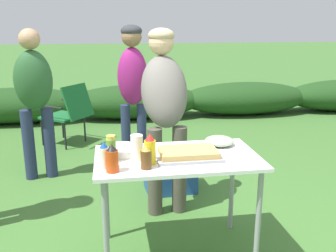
{
  "coord_description": "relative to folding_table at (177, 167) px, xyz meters",
  "views": [
    {
      "loc": [
        -0.43,
        -2.34,
        1.6
      ],
      "look_at": [
        -0.03,
        0.23,
        0.89
      ],
      "focal_mm": 40.0,
      "sensor_mm": 36.0,
      "label": 1
    }
  ],
  "objects": [
    {
      "name": "paper_cup_stack",
      "position": [
        -0.27,
        -0.04,
        0.16
      ],
      "size": [
        0.08,
        0.08,
        0.17
      ],
      "primitive_type": "cylinder",
      "color": "white",
      "rests_on": "folding_table"
    },
    {
      "name": "mixing_bowl",
      "position": [
        0.35,
        0.18,
        0.11
      ],
      "size": [
        0.21,
        0.21,
        0.06
      ],
      "primitive_type": "ellipsoid",
      "color": "#ADBC99",
      "rests_on": "folding_table"
    },
    {
      "name": "beer_bottle",
      "position": [
        -0.23,
        -0.19,
        0.15
      ],
      "size": [
        0.07,
        0.07,
        0.15
      ],
      "color": "brown",
      "rests_on": "folding_table"
    },
    {
      "name": "mustard_bottle",
      "position": [
        -0.2,
        -0.11,
        0.17
      ],
      "size": [
        0.07,
        0.07,
        0.2
      ],
      "color": "yellow",
      "rests_on": "folding_table"
    },
    {
      "name": "standing_person_in_red_jacket",
      "position": [
        -0.19,
        1.63,
        0.34
      ],
      "size": [
        0.32,
        0.24,
        1.59
      ],
      "rotation": [
        0.0,
        0.0,
        0.02
      ],
      "color": "#232D4C",
      "rests_on": "ground"
    },
    {
      "name": "camp_chair_green_behind_table",
      "position": [
        -0.99,
        2.7,
        -0.2
      ],
      "size": [
        0.75,
        0.72,
        0.83
      ],
      "rotation": [
        0.0,
        0.0,
        0.95
      ],
      "color": "#19602D",
      "rests_on": "ground"
    },
    {
      "name": "shrub_hedge",
      "position": [
        -0.0,
        4.07,
        -0.37
      ],
      "size": [
        14.4,
        0.9,
        0.58
      ],
      "color": "#1E4219",
      "rests_on": "ground"
    },
    {
      "name": "cooler_box",
      "position": [
        0.13,
        1.05,
        -0.49
      ],
      "size": [
        0.5,
        0.35,
        0.34
      ],
      "rotation": [
        0.0,
        0.0,
        0.07
      ],
      "color": "#234C93",
      "rests_on": "ground"
    },
    {
      "name": "food_tray",
      "position": [
        0.07,
        -0.04,
        0.1
      ],
      "size": [
        0.43,
        0.28,
        0.06
      ],
      "color": "#9E9EA3",
      "rests_on": "folding_table"
    },
    {
      "name": "standing_person_in_olive_jacket",
      "position": [
        -1.19,
        1.59,
        0.27
      ],
      "size": [
        0.41,
        0.32,
        1.56
      ],
      "rotation": [
        0.0,
        0.0,
        0.15
      ],
      "color": "#232D4C",
      "rests_on": "ground"
    },
    {
      "name": "folding_table",
      "position": [
        0.0,
        0.0,
        0.0
      ],
      "size": [
        1.1,
        0.64,
        0.74
      ],
      "color": "white",
      "rests_on": "ground"
    },
    {
      "name": "relish_jar",
      "position": [
        -0.44,
        -0.05,
        0.16
      ],
      "size": [
        0.06,
        0.06,
        0.18
      ],
      "color": "olive",
      "rests_on": "folding_table"
    },
    {
      "name": "standing_person_in_gray_fleece",
      "position": [
        0.02,
        0.72,
        0.3
      ],
      "size": [
        0.42,
        0.52,
        1.57
      ],
      "rotation": [
        0.0,
        0.0,
        0.06
      ],
      "color": "#4C473D",
      "rests_on": "ground"
    },
    {
      "name": "ground_plane",
      "position": [
        0.0,
        0.0,
        -0.66
      ],
      "size": [
        60.0,
        60.0,
        0.0
      ],
      "primitive_type": "plane",
      "color": "#3D6B2D"
    },
    {
      "name": "plate_stack",
      "position": [
        -0.37,
        0.11,
        0.1
      ],
      "size": [
        0.26,
        0.26,
        0.05
      ],
      "primitive_type": "cylinder",
      "color": "white",
      "rests_on": "folding_table"
    },
    {
      "name": "hot_sauce_bottle",
      "position": [
        -0.43,
        -0.21,
        0.16
      ],
      "size": [
        0.08,
        0.08,
        0.17
      ],
      "color": "#CC4214",
      "rests_on": "folding_table"
    },
    {
      "name": "mayo_bottle",
      "position": [
        -0.48,
        -0.15,
        0.16
      ],
      "size": [
        0.06,
        0.06,
        0.17
      ],
      "color": "silver",
      "rests_on": "folding_table"
    }
  ]
}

